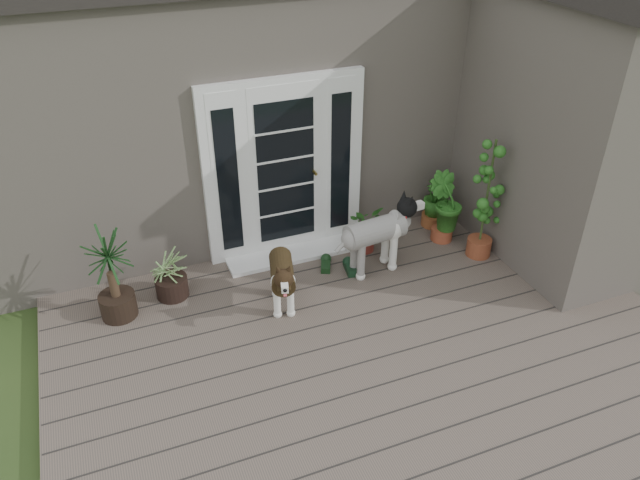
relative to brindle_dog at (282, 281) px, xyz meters
name	(u,v)px	position (x,y,z in m)	size (l,w,h in m)	color
deck	(381,362)	(0.62, -1.12, -0.39)	(6.20, 4.60, 0.12)	#6B5B4C
house_main	(250,83)	(0.62, 3.13, 1.10)	(7.40, 4.00, 3.10)	#665E54
house_wing	(573,135)	(3.52, -0.02, 1.10)	(1.60, 2.40, 3.10)	#665E54
door_unit	(285,169)	(0.42, 1.08, 0.75)	(1.90, 0.14, 2.15)	white
door_step	(293,253)	(0.42, 0.88, -0.30)	(1.60, 0.40, 0.05)	white
brindle_dog	(282,281)	(0.00, 0.00, 0.00)	(0.34, 0.79, 0.66)	#3D2D16
white_dog	(375,242)	(1.20, 0.24, 0.07)	(0.40, 0.94, 0.79)	beige
spider_plant	(170,272)	(-1.08, 0.62, -0.01)	(0.59, 0.59, 0.63)	#99BA72
yucca	(112,275)	(-1.66, 0.49, 0.19)	(0.72, 0.72, 1.04)	black
herb_a	(365,232)	(1.28, 0.67, -0.08)	(0.39, 0.39, 0.50)	#1C641E
herb_b	(444,216)	(2.29, 0.53, 0.01)	(0.46, 0.46, 0.68)	#20611B
herb_c	(434,206)	(2.37, 0.88, -0.05)	(0.36, 0.36, 0.57)	#1D661E
sapling	(487,198)	(2.53, 0.06, 0.45)	(0.46, 0.46, 1.56)	#1B5F1E
clog_left	(350,267)	(0.94, 0.32, -0.28)	(0.16, 0.33, 0.10)	black
clog_right	(326,264)	(0.70, 0.49, -0.28)	(0.15, 0.32, 0.10)	black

